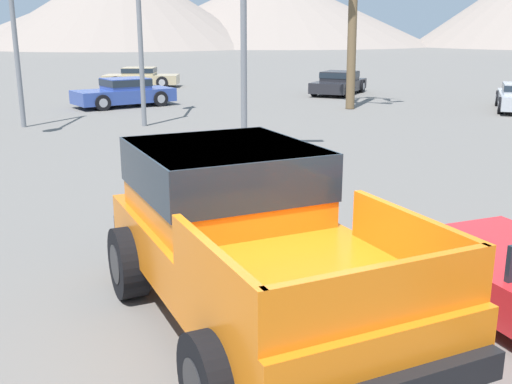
{
  "coord_description": "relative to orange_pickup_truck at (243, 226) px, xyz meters",
  "views": [
    {
      "loc": [
        -0.23,
        -5.79,
        3.14
      ],
      "look_at": [
        -0.16,
        1.12,
        1.27
      ],
      "focal_mm": 42.0,
      "sensor_mm": 36.0,
      "label": 1
    }
  ],
  "objects": [
    {
      "name": "parked_car_tan",
      "position": [
        -6.13,
        28.4,
        -0.5
      ],
      "size": [
        4.16,
        1.91,
        1.1
      ],
      "rotation": [
        0.0,
        0.0,
        4.71
      ],
      "color": "tan",
      "rests_on": "ground_plane"
    },
    {
      "name": "orange_pickup_truck",
      "position": [
        0.0,
        0.0,
        0.0
      ],
      "size": [
        3.82,
        5.22,
        1.87
      ],
      "rotation": [
        0.0,
        0.0,
        0.43
      ],
      "color": "orange",
      "rests_on": "ground_plane"
    },
    {
      "name": "parked_car_dark",
      "position": [
        4.59,
        24.33,
        -0.48
      ],
      "size": [
        3.4,
        4.63,
        1.14
      ],
      "rotation": [
        0.0,
        0.0,
        2.7
      ],
      "color": "#232328",
      "rests_on": "ground_plane"
    },
    {
      "name": "ground_plane",
      "position": [
        0.31,
        -0.45,
        -1.07
      ],
      "size": [
        320.0,
        320.0,
        0.0
      ],
      "primitive_type": "plane",
      "color": "slate"
    },
    {
      "name": "parked_car_blue",
      "position": [
        -5.24,
        19.37,
        -0.46
      ],
      "size": [
        4.38,
        3.75,
        1.19
      ],
      "rotation": [
        0.0,
        0.0,
        2.17
      ],
      "color": "#334C9E",
      "rests_on": "ground_plane"
    },
    {
      "name": "traffic_light_main",
      "position": [
        -3.49,
        15.23,
        2.75
      ],
      "size": [
        0.38,
        3.31,
        5.48
      ],
      "rotation": [
        0.0,
        0.0,
        1.57
      ],
      "color": "slate",
      "rests_on": "ground_plane"
    },
    {
      "name": "distant_mountain_range",
      "position": [
        9.84,
        117.86,
        6.9
      ],
      "size": [
        146.32,
        77.08,
        19.62
      ],
      "color": "gray",
      "rests_on": "ground_plane"
    }
  ]
}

